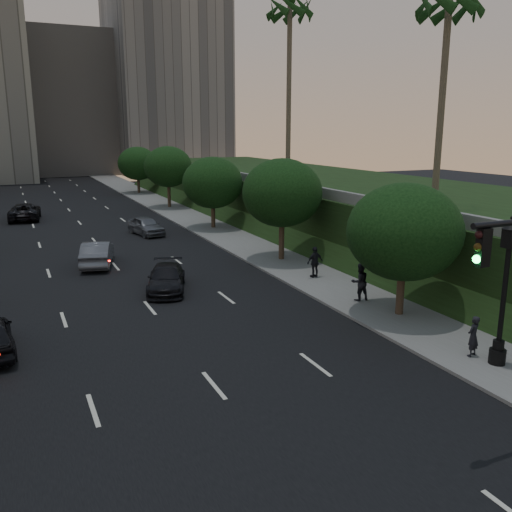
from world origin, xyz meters
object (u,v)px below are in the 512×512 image
street_lamp (504,299)px  pedestrian_a (473,336)px  pedestrian_b (360,282)px  sedan_far_right (146,226)px  pedestrian_c (315,262)px  sedan_mid_left (97,253)px  sedan_far_left (25,212)px  sedan_near_right (166,279)px

street_lamp → pedestrian_a: 1.95m
street_lamp → pedestrian_a: bearing=109.0°
pedestrian_b → street_lamp: bearing=95.4°
sedan_far_right → pedestrian_c: size_ratio=2.46×
sedan_mid_left → sedan_far_right: 10.44m
pedestrian_b → pedestrian_c: pedestrian_b is taller
sedan_far_left → pedestrian_c: (14.48, -29.84, 0.24)m
sedan_mid_left → sedan_far_left: (-3.53, 21.26, 0.00)m
street_lamp → sedan_far_left: size_ratio=0.97×
street_lamp → pedestrian_b: (-0.19, 8.39, -1.53)m
pedestrian_b → pedestrian_a: bearing=93.2°
sedan_mid_left → pedestrian_b: pedestrian_b is taller
sedan_near_right → street_lamp: bearing=-41.2°
sedan_far_right → pedestrian_b: size_ratio=2.32×
street_lamp → sedan_mid_left: (-10.95, 21.64, -1.83)m
pedestrian_c → pedestrian_a: bearing=81.5°
street_lamp → sedan_far_right: bearing=100.5°
pedestrian_a → pedestrian_b: bearing=-108.1°
pedestrian_a → pedestrian_c: pedestrian_c is taller
pedestrian_a → sedan_mid_left: bearing=-80.1°
sedan_far_left → pedestrian_a: size_ratio=3.69×
sedan_mid_left → sedan_far_left: size_ratio=0.84×
sedan_mid_left → pedestrian_b: 17.08m
street_lamp → pedestrian_c: street_lamp is taller
sedan_far_left → sedan_near_right: (6.06, -28.44, -0.13)m
pedestrian_b → pedestrian_c: size_ratio=1.06×
sedan_far_right → pedestrian_c: bearing=-82.7°
sedan_far_right → pedestrian_b: bearing=-86.7°
sedan_mid_left → sedan_far_right: sedan_mid_left is taller
street_lamp → sedan_mid_left: size_ratio=1.15×
street_lamp → sedan_near_right: size_ratio=1.20×
street_lamp → sedan_mid_left: 24.32m
pedestrian_c → street_lamp: bearing=82.9°
pedestrian_a → pedestrian_c: (0.31, 12.16, 0.11)m
sedan_near_right → pedestrian_c: 8.54m
pedestrian_a → pedestrian_b: pedestrian_b is taller
pedestrian_b → sedan_mid_left: bearing=-46.8°
street_lamp → sedan_far_left: (-14.48, 42.90, -1.83)m
street_lamp → pedestrian_c: bearing=90.0°
sedan_near_right → pedestrian_c: pedestrian_c is taller
sedan_near_right → pedestrian_c: bearing=9.1°
sedan_near_right → pedestrian_a: (8.11, -13.56, 0.26)m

